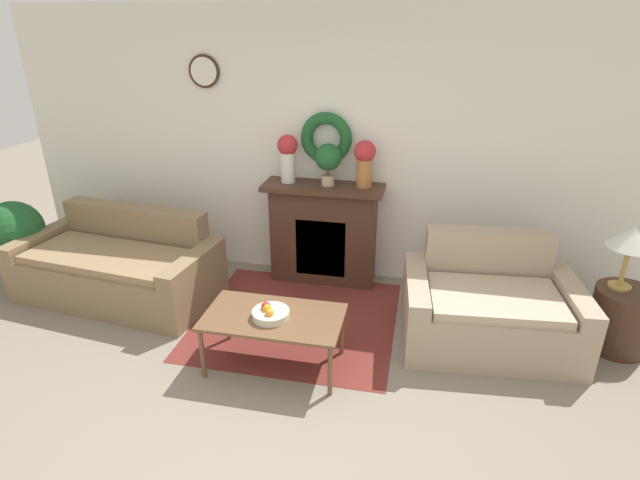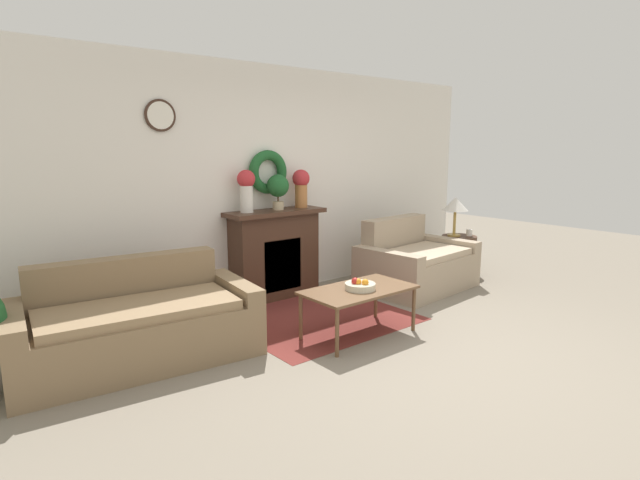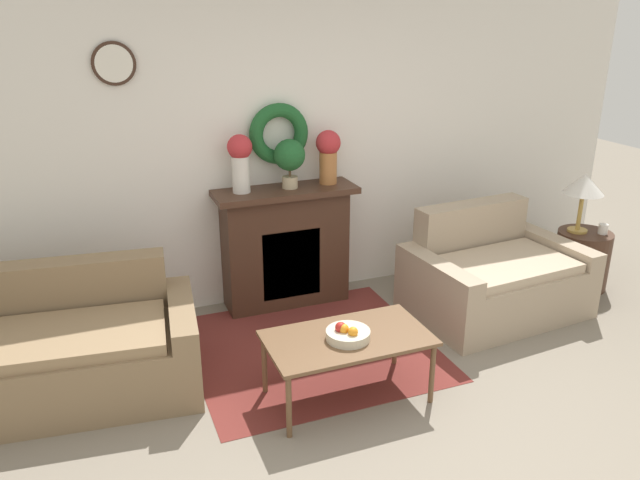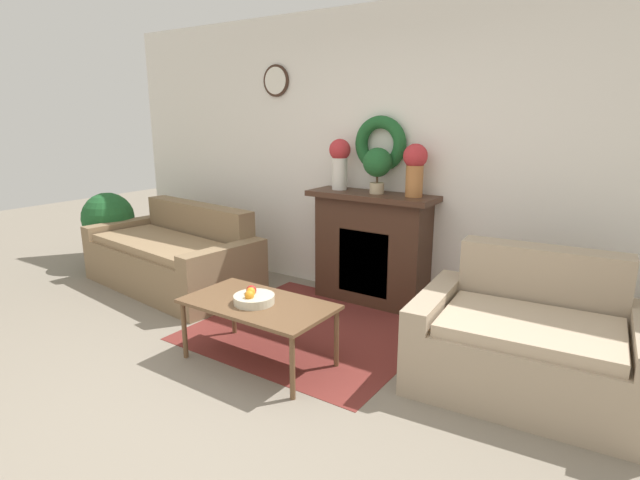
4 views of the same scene
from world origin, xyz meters
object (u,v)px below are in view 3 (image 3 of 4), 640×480
at_px(loveseat_right, 493,277).
at_px(vase_on_mantel_right, 328,153).
at_px(fruit_bowl, 348,334).
at_px(potted_plant_on_mantel, 290,157).
at_px(fireplace, 286,246).
at_px(side_table_by_loveseat, 582,260).
at_px(table_lamp, 584,186).
at_px(mug, 603,229).
at_px(vase_on_mantel_left, 240,159).
at_px(couch_left, 50,353).
at_px(coffee_table, 348,342).

distance_m(loveseat_right, vase_on_mantel_right, 1.76).
height_order(fruit_bowl, potted_plant_on_mantel, potted_plant_on_mantel).
bearing_deg(fireplace, side_table_by_loveseat, -14.51).
xyz_separation_m(table_lamp, potted_plant_on_mantel, (-2.55, 0.62, 0.34)).
bearing_deg(side_table_by_loveseat, table_lamp, 141.34).
distance_m(fireplace, vase_on_mantel_right, 0.88).
bearing_deg(fireplace, mug, -15.60).
xyz_separation_m(fireplace, fruit_bowl, (-0.10, -1.55, -0.03)).
xyz_separation_m(loveseat_right, side_table_by_loveseat, (1.06, 0.10, -0.04)).
height_order(fireplace, vase_on_mantel_left, vase_on_mantel_left).
height_order(fruit_bowl, mug, mug).
height_order(side_table_by_loveseat, mug, mug).
height_order(couch_left, coffee_table, couch_left).
distance_m(fruit_bowl, vase_on_mantel_right, 1.82).
bearing_deg(side_table_by_loveseat, vase_on_mantel_left, 167.07).
bearing_deg(potted_plant_on_mantel, loveseat_right, -26.58).
distance_m(couch_left, coffee_table, 1.98).
height_order(coffee_table, vase_on_mantel_left, vase_on_mantel_left).
distance_m(loveseat_right, vase_on_mantel_left, 2.35).
relative_size(coffee_table, vase_on_mantel_right, 2.35).
distance_m(side_table_by_loveseat, vase_on_mantel_left, 3.27).
height_order(fireplace, table_lamp, table_lamp).
bearing_deg(mug, side_table_by_loveseat, 142.13).
relative_size(fireplace, couch_left, 0.60).
xyz_separation_m(mug, potted_plant_on_mantel, (-2.72, 0.76, 0.73)).
bearing_deg(coffee_table, loveseat_right, 23.48).
distance_m(couch_left, vase_on_mantel_right, 2.63).
relative_size(mug, vase_on_mantel_right, 0.20).
bearing_deg(table_lamp, potted_plant_on_mantel, 166.24).
bearing_deg(couch_left, vase_on_mantel_left, 32.48).
xyz_separation_m(couch_left, fruit_bowl, (1.81, -0.80, 0.20)).
bearing_deg(loveseat_right, coffee_table, -161.34).
bearing_deg(vase_on_mantel_left, mug, -13.96).
distance_m(vase_on_mantel_left, vase_on_mantel_right, 0.76).
height_order(mug, vase_on_mantel_right, vase_on_mantel_right).
bearing_deg(table_lamp, side_table_by_loveseat, -38.66).
xyz_separation_m(loveseat_right, coffee_table, (-1.68, -0.73, 0.11)).
relative_size(fireplace, fruit_bowl, 4.17).
bearing_deg(mug, table_lamp, 141.84).
relative_size(loveseat_right, mug, 16.34).
height_order(fireplace, potted_plant_on_mantel, potted_plant_on_mantel).
distance_m(loveseat_right, fruit_bowl, 1.86).
bearing_deg(couch_left, loveseat_right, 5.81).
distance_m(table_lamp, potted_plant_on_mantel, 2.65).
xyz_separation_m(loveseat_right, mug, (1.17, 0.02, 0.28)).
xyz_separation_m(vase_on_mantel_left, potted_plant_on_mantel, (0.41, -0.02, -0.02)).
relative_size(couch_left, fruit_bowl, 7.00).
relative_size(fireplace, mug, 13.15).
relative_size(coffee_table, fruit_bowl, 3.72).
bearing_deg(loveseat_right, side_table_by_loveseat, 0.67).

